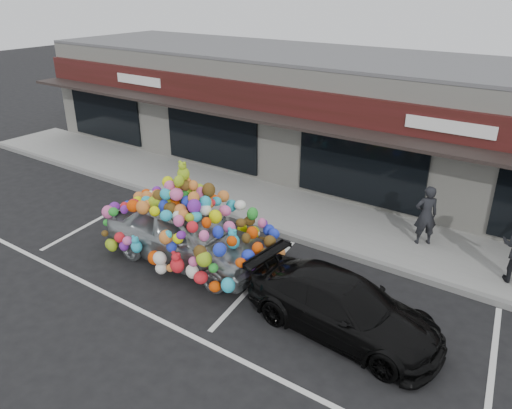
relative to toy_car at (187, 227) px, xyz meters
The scene contains 11 objects.
ground 1.23m from the toy_car, behind, with size 90.00×90.00×0.00m, color black.
shop_building 8.60m from the toy_car, 95.12° to the left, with size 24.00×7.20×4.31m.
sidewalk 4.20m from the toy_car, 100.66° to the left, with size 26.00×3.00×0.15m, color gray.
kerb 2.79m from the toy_car, 106.68° to the left, with size 26.00×0.18×0.16m, color slate.
parking_stripe_left 4.08m from the toy_car, behind, with size 0.12×4.40×0.01m, color silver.
parking_stripe_mid 2.27m from the toy_car, ahead, with size 0.12×4.40×0.01m, color silver.
parking_stripe_right 7.51m from the toy_car, ahead, with size 0.12×4.40×0.01m, color silver.
lane_line 2.75m from the toy_car, 61.29° to the right, with size 14.00×0.12×0.01m, color silver.
toy_car is the anchor object (origin of this frame).
black_sedan 4.60m from the toy_car, ahead, with size 4.22×1.71×1.22m, color black.
pedestrian_a 6.36m from the toy_car, 41.27° to the left, with size 0.61×0.40×1.67m, color black.
Camera 1 is at (8.75, -8.32, 6.70)m, focal length 35.00 mm.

